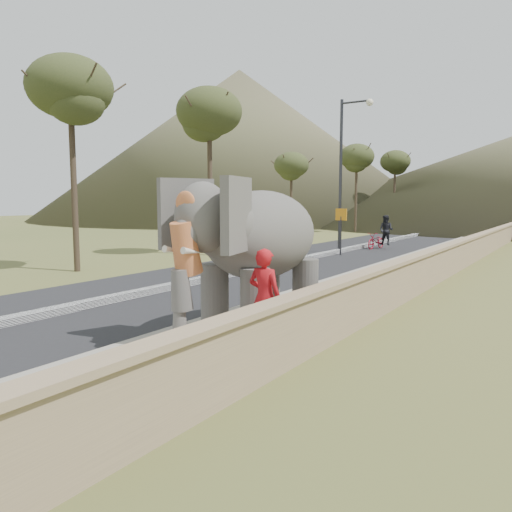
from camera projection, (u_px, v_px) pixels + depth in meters
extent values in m
plane|color=olive|center=(223.00, 346.00, 9.77)|extent=(160.00, 160.00, 0.00)
cube|color=black|center=(271.00, 268.00, 20.81)|extent=(7.00, 120.00, 0.03)
cube|color=black|center=(271.00, 266.00, 20.80)|extent=(0.35, 120.00, 0.22)
cube|color=#9E9687|center=(388.00, 276.00, 18.09)|extent=(3.00, 120.00, 0.15)
cube|color=tan|center=(436.00, 267.00, 17.14)|extent=(0.30, 120.00, 1.10)
cylinder|color=#2C2C31|center=(340.00, 178.00, 26.20)|extent=(0.16, 0.16, 8.00)
cylinder|color=#2C2C31|center=(357.00, 102.00, 25.34)|extent=(1.60, 0.10, 0.10)
sphere|color=#FFF2CC|center=(370.00, 102.00, 24.97)|extent=(0.36, 0.36, 0.36)
cylinder|color=#2D2D33|center=(341.00, 236.00, 25.46)|extent=(0.08, 0.08, 2.00)
cube|color=orange|center=(341.00, 214.00, 25.33)|extent=(0.60, 0.05, 0.60)
cone|color=brown|center=(240.00, 145.00, 74.94)|extent=(60.00, 60.00, 22.00)
imported|color=#AE1218|center=(265.00, 297.00, 9.16)|extent=(0.66, 0.44, 1.82)
imported|color=maroon|center=(376.00, 241.00, 28.86)|extent=(0.86, 1.89, 0.96)
imported|color=black|center=(386.00, 230.00, 28.48)|extent=(0.92, 0.75, 1.73)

